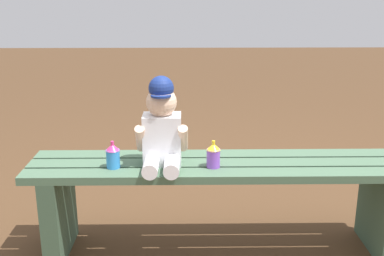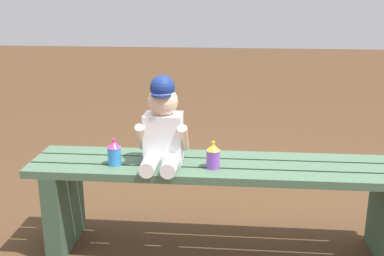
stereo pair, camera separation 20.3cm
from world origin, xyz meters
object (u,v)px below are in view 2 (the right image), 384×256
Objects in this scene: child_figure at (163,126)px; sippy_cup_left at (114,153)px; park_bench at (222,191)px; sippy_cup_right at (213,156)px.

sippy_cup_left is at bearing -171.32° from child_figure.
park_bench is at bearing 7.12° from sippy_cup_left.
park_bench is at bearing 57.10° from sippy_cup_right.
child_figure is (-0.27, -0.03, 0.32)m from park_bench.
park_bench is at bearing 5.84° from child_figure.
park_bench is 0.42m from child_figure.
sippy_cup_left is 1.00× the size of sippy_cup_right.
sippy_cup_left is 0.45m from sippy_cup_right.
child_figure reaches higher than sippy_cup_right.
sippy_cup_right is (0.45, 0.00, 0.00)m from sippy_cup_left.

